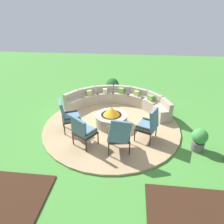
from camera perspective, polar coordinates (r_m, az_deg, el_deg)
name	(u,v)px	position (r m, az deg, el deg)	size (l,w,h in m)	color
ground_plane	(111,126)	(6.82, -0.19, -4.12)	(24.00, 24.00, 0.00)	#478C38
patio_circle	(111,125)	(6.81, -0.19, -3.91)	(4.66, 4.66, 0.06)	tan
mulch_bed_left	(0,197)	(5.23, -30.12, -20.73)	(2.05, 1.39, 0.04)	#382114
mulch_bed_right	(199,217)	(4.67, 24.14, -26.29)	(2.05, 1.39, 0.04)	#382114
fire_pit	(111,118)	(6.66, -0.19, -1.81)	(1.09, 1.09, 0.68)	#9E937F
curved_stone_bench	(119,100)	(7.88, 2.17, 3.43)	(4.08, 1.92, 0.70)	#9E937F
lounge_chair_front_left	(68,115)	(6.40, -12.81, -0.84)	(0.78, 0.76, 1.10)	#2D2319
lounge_chair_front_right	(83,130)	(5.58, -8.60, -5.30)	(0.78, 0.78, 1.02)	#2D2319
lounge_chair_back_left	(119,135)	(5.31, 2.02, -6.71)	(0.71, 0.69, 1.11)	#2D2319
lounge_chair_back_right	(149,124)	(5.87, 10.89, -3.50)	(0.74, 0.77, 1.06)	#2D2319
potted_plant_0	(112,86)	(9.26, 0.08, 7.72)	(0.63, 0.63, 0.77)	#A89E8E
potted_plant_2	(199,139)	(6.07, 24.28, -7.21)	(0.44, 0.44, 0.70)	#605B56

